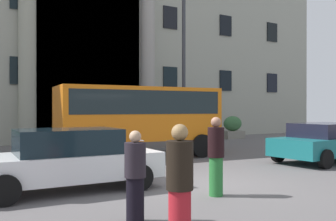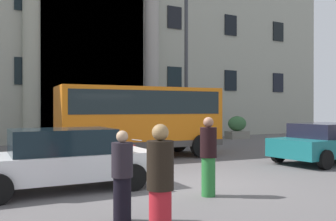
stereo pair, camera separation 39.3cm
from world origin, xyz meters
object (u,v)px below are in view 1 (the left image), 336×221
at_px(pedestrian_woman_with_bag, 216,156).
at_px(pedestrian_man_red_shirt, 180,188).
at_px(hedge_planter_west, 172,128).
at_px(pedestrian_woman_dark_dress, 135,176).
at_px(lamppost_plaza_centre, 184,56).
at_px(white_taxi_kerbside, 325,142).
at_px(bus_stop_sign, 204,112).
at_px(hedge_planter_far_west, 233,128).
at_px(motorcycle_near_kerb, 123,155).
at_px(orange_minibus, 139,116).
at_px(parked_compact_extra, 68,159).

distance_m(pedestrian_woman_with_bag, pedestrian_man_red_shirt, 3.32).
height_order(hedge_planter_west, pedestrian_woman_dark_dress, hedge_planter_west).
bearing_deg(lamppost_plaza_centre, white_taxi_kerbside, -77.41).
relative_size(hedge_planter_west, white_taxi_kerbside, 0.39).
xyz_separation_m(hedge_planter_west, pedestrian_man_red_shirt, (-8.08, -13.62, 0.06)).
bearing_deg(white_taxi_kerbside, lamppost_plaza_centre, 98.84).
bearing_deg(lamppost_plaza_centre, hedge_planter_west, 73.24).
height_order(bus_stop_sign, pedestrian_woman_dark_dress, bus_stop_sign).
relative_size(hedge_planter_far_west, pedestrian_woman_dark_dress, 0.93).
relative_size(motorcycle_near_kerb, pedestrian_woman_with_bag, 1.10).
distance_m(orange_minibus, parked_compact_extra, 6.06).
xyz_separation_m(bus_stop_sign, hedge_planter_west, (-0.39, 2.48, -0.91)).
distance_m(hedge_planter_west, white_taxi_kerbside, 9.19).
height_order(orange_minibus, pedestrian_woman_dark_dress, orange_minibus).
relative_size(bus_stop_sign, pedestrian_woman_dark_dress, 1.81).
bearing_deg(lamppost_plaza_centre, motorcycle_near_kerb, -138.06).
distance_m(bus_stop_sign, parked_compact_extra, 10.98).
height_order(bus_stop_sign, pedestrian_man_red_shirt, bus_stop_sign).
xyz_separation_m(bus_stop_sign, pedestrian_man_red_shirt, (-8.47, -11.14, -0.85)).
bearing_deg(bus_stop_sign, pedestrian_woman_with_bag, -124.56).
bearing_deg(pedestrian_woman_with_bag, white_taxi_kerbside, -40.66).
height_order(pedestrian_man_red_shirt, lamppost_plaza_centre, lamppost_plaza_centre).
distance_m(orange_minibus, hedge_planter_far_west, 10.59).
bearing_deg(parked_compact_extra, hedge_planter_far_west, 37.97).
bearing_deg(pedestrian_man_red_shirt, hedge_planter_west, 6.97).
bearing_deg(white_taxi_kerbside, motorcycle_near_kerb, 159.14).
xyz_separation_m(orange_minibus, hedge_planter_west, (4.30, 4.65, -0.83)).
xyz_separation_m(motorcycle_near_kerb, pedestrian_woman_dark_dress, (-2.01, -5.09, 0.31)).
bearing_deg(pedestrian_man_red_shirt, motorcycle_near_kerb, 20.19).
relative_size(hedge_planter_far_west, white_taxi_kerbside, 0.34).
xyz_separation_m(orange_minibus, white_taxi_kerbside, (5.16, -4.50, -0.91)).
distance_m(pedestrian_man_red_shirt, lamppost_plaza_centre, 14.07).
bearing_deg(motorcycle_near_kerb, pedestrian_man_red_shirt, -118.43).
bearing_deg(hedge_planter_far_west, orange_minibus, -150.20).
height_order(hedge_planter_far_west, white_taxi_kerbside, hedge_planter_far_west).
bearing_deg(hedge_planter_west, bus_stop_sign, -81.05).
bearing_deg(pedestrian_man_red_shirt, pedestrian_woman_dark_dress, 35.22).
xyz_separation_m(white_taxi_kerbside, parked_compact_extra, (-9.18, 0.05, 0.01)).
height_order(hedge_planter_west, white_taxi_kerbside, hedge_planter_west).
xyz_separation_m(hedge_planter_west, white_taxi_kerbside, (0.87, -9.15, -0.08)).
bearing_deg(bus_stop_sign, white_taxi_kerbside, -85.92).
xyz_separation_m(bus_stop_sign, parked_compact_extra, (-8.70, -6.62, -0.98)).
bearing_deg(hedge_planter_west, hedge_planter_far_west, 6.91).
bearing_deg(orange_minibus, white_taxi_kerbside, -36.50).
distance_m(hedge_planter_far_west, pedestrian_man_red_shirt, 19.22).
bearing_deg(pedestrian_woman_with_bag, hedge_planter_far_west, -10.46).
height_order(bus_stop_sign, hedge_planter_far_west, bus_stop_sign).
bearing_deg(pedestrian_man_red_shirt, pedestrian_woman_with_bag, -8.30).
bearing_deg(pedestrian_man_red_shirt, hedge_planter_far_west, -4.67).
relative_size(hedge_planter_far_west, lamppost_plaza_centre, 0.18).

